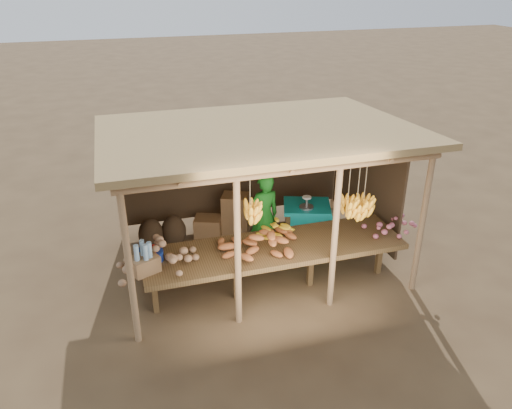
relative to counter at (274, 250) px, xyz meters
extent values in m
plane|color=brown|center=(0.00, 0.95, -0.74)|extent=(60.00, 60.00, 0.00)
cylinder|color=#9F7852|center=(-2.10, -0.55, 0.36)|extent=(0.09, 0.09, 2.20)
cylinder|color=#9F7852|center=(2.10, -0.55, 0.36)|extent=(0.09, 0.09, 2.20)
cylinder|color=#9F7852|center=(-2.10, 2.45, 0.36)|extent=(0.09, 0.09, 2.20)
cylinder|color=#9F7852|center=(2.10, 2.45, 0.36)|extent=(0.09, 0.09, 2.20)
cylinder|color=#9F7852|center=(-0.70, -0.55, 0.36)|extent=(0.09, 0.09, 2.20)
cylinder|color=#9F7852|center=(0.70, -0.55, 0.36)|extent=(0.09, 0.09, 2.20)
cylinder|color=#9F7852|center=(0.00, -0.55, 1.46)|extent=(4.40, 0.09, 0.09)
cylinder|color=#9F7852|center=(0.00, 2.45, 1.46)|extent=(4.40, 0.09, 0.09)
cube|color=#A27F4B|center=(0.00, 0.95, 1.55)|extent=(4.70, 3.50, 0.28)
cube|color=#453220|center=(0.00, 2.43, 0.47)|extent=(4.20, 0.04, 1.98)
cube|color=#453220|center=(-2.08, 1.15, 0.47)|extent=(0.04, 2.40, 1.98)
cube|color=#453220|center=(2.08, 1.15, 0.47)|extent=(0.04, 2.40, 1.98)
cube|color=brown|center=(0.00, 0.00, 0.02)|extent=(3.90, 1.05, 0.08)
cube|color=brown|center=(-1.80, 0.00, -0.38)|extent=(0.08, 0.08, 0.72)
cube|color=brown|center=(-0.60, 0.00, -0.38)|extent=(0.08, 0.08, 0.72)
cube|color=brown|center=(0.60, 0.00, -0.38)|extent=(0.08, 0.08, 0.72)
cube|color=brown|center=(1.80, 0.00, -0.38)|extent=(0.08, 0.08, 0.72)
cylinder|color=navy|center=(-1.81, 0.14, 0.13)|extent=(0.40, 0.40, 0.14)
cube|color=olive|center=(-1.90, -0.14, 0.18)|extent=(0.45, 0.40, 0.23)
imported|color=#1A781D|center=(0.17, 1.04, 0.02)|extent=(0.61, 0.46, 1.52)
cube|color=brown|center=(1.04, 1.29, -0.40)|extent=(0.90, 0.83, 0.68)
cube|color=#0D8D91|center=(1.04, 1.29, -0.03)|extent=(1.00, 0.93, 0.07)
cube|color=olive|center=(-0.09, 1.95, -0.53)|extent=(0.59, 0.54, 0.38)
cube|color=olive|center=(-0.09, 1.95, -0.14)|extent=(0.59, 0.54, 0.38)
cube|color=olive|center=(-0.62, 1.95, -0.53)|extent=(0.59, 0.54, 0.38)
ellipsoid|color=#453220|center=(-1.66, 1.97, -0.48)|extent=(0.45, 0.45, 0.61)
ellipsoid|color=#453220|center=(-1.25, 1.97, -0.48)|extent=(0.45, 0.45, 0.61)
camera|label=1|loc=(-2.09, -6.05, 3.83)|focal=35.00mm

